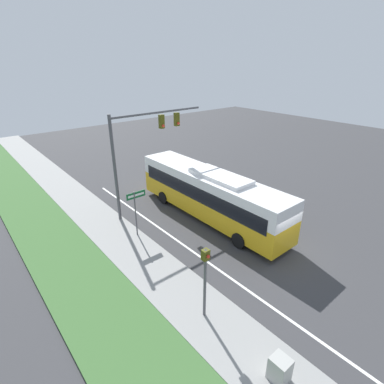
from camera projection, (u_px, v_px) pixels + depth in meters
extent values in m
plane|color=#38383A|center=(277.00, 253.00, 16.85)|extent=(80.00, 80.00, 0.00)
cube|color=gray|center=(193.00, 305.00, 13.20)|extent=(2.80, 80.00, 0.12)
cube|color=#3D6633|center=(129.00, 346.00, 11.34)|extent=(3.60, 80.00, 0.10)
cube|color=silver|center=(234.00, 280.00, 14.75)|extent=(0.14, 30.00, 0.01)
cube|color=gold|center=(209.00, 202.00, 20.19)|extent=(2.42, 12.15, 1.53)
cube|color=white|center=(210.00, 183.00, 19.62)|extent=(2.42, 12.15, 1.25)
cube|color=black|center=(210.00, 189.00, 19.80)|extent=(2.46, 11.18, 0.95)
cube|color=white|center=(220.00, 176.00, 18.68)|extent=(1.69, 4.25, 0.24)
cylinder|color=black|center=(164.00, 198.00, 22.43)|extent=(0.28, 0.93, 0.93)
cylinder|color=black|center=(188.00, 190.00, 23.79)|extent=(0.28, 0.93, 0.93)
cylinder|color=black|center=(239.00, 240.00, 17.15)|extent=(0.28, 0.93, 0.93)
cylinder|color=black|center=(264.00, 227.00, 18.50)|extent=(0.28, 0.93, 0.93)
cylinder|color=#4C4C51|center=(115.00, 171.00, 18.80)|extent=(0.20, 0.20, 7.04)
cylinder|color=#4C4C51|center=(158.00, 112.00, 19.47)|extent=(6.87, 0.14, 0.14)
cube|color=#47470F|center=(162.00, 122.00, 19.86)|extent=(0.32, 0.28, 0.90)
sphere|color=red|center=(163.00, 126.00, 19.83)|extent=(0.18, 0.18, 0.18)
cube|color=#47470F|center=(177.00, 119.00, 20.59)|extent=(0.32, 0.28, 0.90)
sphere|color=red|center=(178.00, 123.00, 20.57)|extent=(0.18, 0.18, 0.18)
cylinder|color=#4C4C51|center=(205.00, 285.00, 11.99)|extent=(0.12, 0.12, 3.39)
cube|color=#47470F|center=(205.00, 255.00, 11.39)|extent=(0.28, 0.24, 0.44)
sphere|color=red|center=(208.00, 257.00, 11.29)|extent=(0.14, 0.14, 0.14)
cylinder|color=#4C4C51|center=(136.00, 215.00, 17.84)|extent=(0.08, 0.08, 2.98)
cube|color=#145B2D|center=(136.00, 195.00, 17.40)|extent=(1.24, 0.03, 0.38)
cube|color=white|center=(136.00, 195.00, 17.39)|extent=(1.05, 0.01, 0.13)
cube|color=#A8A8A3|center=(280.00, 369.00, 9.92)|extent=(0.59, 0.64, 0.93)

